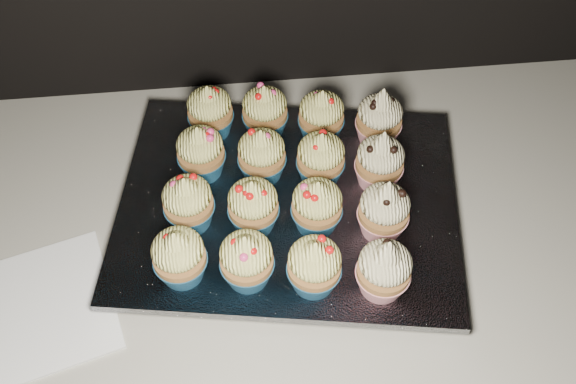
% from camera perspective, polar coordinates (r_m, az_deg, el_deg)
% --- Properties ---
extents(cabinet, '(2.40, 0.60, 0.86)m').
position_cam_1_polar(cabinet, '(1.26, 2.55, -15.88)').
color(cabinet, black).
rests_on(cabinet, ground).
extents(worktop, '(2.44, 0.64, 0.04)m').
position_cam_1_polar(worktop, '(0.86, 3.61, -4.56)').
color(worktop, beige).
rests_on(worktop, cabinet).
extents(napkin, '(0.21, 0.21, 0.00)m').
position_cam_1_polar(napkin, '(0.83, -21.32, -9.72)').
color(napkin, white).
rests_on(napkin, worktop).
extents(baking_tray, '(0.44, 0.37, 0.02)m').
position_cam_1_polar(baking_tray, '(0.85, -0.00, -1.62)').
color(baking_tray, black).
rests_on(baking_tray, worktop).
extents(foil_lining, '(0.48, 0.41, 0.01)m').
position_cam_1_polar(foil_lining, '(0.83, -0.00, -0.93)').
color(foil_lining, silver).
rests_on(foil_lining, baking_tray).
extents(cupcake_0, '(0.06, 0.06, 0.08)m').
position_cam_1_polar(cupcake_0, '(0.74, -9.65, -5.66)').
color(cupcake_0, '#1A557E').
rests_on(cupcake_0, foil_lining).
extents(cupcake_1, '(0.06, 0.06, 0.08)m').
position_cam_1_polar(cupcake_1, '(0.73, -3.69, -6.03)').
color(cupcake_1, '#1A557E').
rests_on(cupcake_1, foil_lining).
extents(cupcake_2, '(0.06, 0.06, 0.08)m').
position_cam_1_polar(cupcake_2, '(0.73, 2.35, -6.55)').
color(cupcake_2, '#1A557E').
rests_on(cupcake_2, foil_lining).
extents(cupcake_3, '(0.06, 0.06, 0.10)m').
position_cam_1_polar(cupcake_3, '(0.73, 8.54, -6.75)').
color(cupcake_3, '#B41930').
rests_on(cupcake_3, foil_lining).
extents(cupcake_4, '(0.06, 0.06, 0.08)m').
position_cam_1_polar(cupcake_4, '(0.79, -8.86, -0.94)').
color(cupcake_4, '#1A557E').
rests_on(cupcake_4, foil_lining).
extents(cupcake_5, '(0.06, 0.06, 0.08)m').
position_cam_1_polar(cupcake_5, '(0.78, -3.11, -1.22)').
color(cupcake_5, '#1A557E').
rests_on(cupcake_5, foil_lining).
extents(cupcake_6, '(0.06, 0.06, 0.08)m').
position_cam_1_polar(cupcake_6, '(0.78, 2.58, -1.26)').
color(cupcake_6, '#1A557E').
rests_on(cupcake_6, foil_lining).
extents(cupcake_7, '(0.06, 0.06, 0.10)m').
position_cam_1_polar(cupcake_7, '(0.78, 8.53, -1.59)').
color(cupcake_7, '#B41930').
rests_on(cupcake_7, foil_lining).
extents(cupcake_8, '(0.06, 0.06, 0.08)m').
position_cam_1_polar(cupcake_8, '(0.84, -7.76, 3.52)').
color(cupcake_8, '#1A557E').
rests_on(cupcake_8, foil_lining).
extents(cupcake_9, '(0.06, 0.06, 0.08)m').
position_cam_1_polar(cupcake_9, '(0.83, -2.35, 3.29)').
color(cupcake_9, '#1A557E').
rests_on(cupcake_9, foil_lining).
extents(cupcake_10, '(0.06, 0.06, 0.08)m').
position_cam_1_polar(cupcake_10, '(0.82, 2.93, 2.99)').
color(cupcake_10, '#1A557E').
rests_on(cupcake_10, foil_lining).
extents(cupcake_11, '(0.06, 0.06, 0.10)m').
position_cam_1_polar(cupcake_11, '(0.82, 8.17, 2.74)').
color(cupcake_11, '#B41930').
rests_on(cupcake_11, foil_lining).
extents(cupcake_12, '(0.06, 0.06, 0.08)m').
position_cam_1_polar(cupcake_12, '(0.89, -6.94, 7.11)').
color(cupcake_12, '#1A557E').
rests_on(cupcake_12, foil_lining).
extents(cupcake_13, '(0.06, 0.06, 0.08)m').
position_cam_1_polar(cupcake_13, '(0.88, -2.07, 7.17)').
color(cupcake_13, '#1A557E').
rests_on(cupcake_13, foil_lining).
extents(cupcake_14, '(0.06, 0.06, 0.08)m').
position_cam_1_polar(cupcake_14, '(0.87, 2.98, 6.76)').
color(cupcake_14, '#1A557E').
rests_on(cupcake_14, foil_lining).
extents(cupcake_15, '(0.06, 0.06, 0.10)m').
position_cam_1_polar(cupcake_15, '(0.88, 8.12, 6.49)').
color(cupcake_15, '#B41930').
rests_on(cupcake_15, foil_lining).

